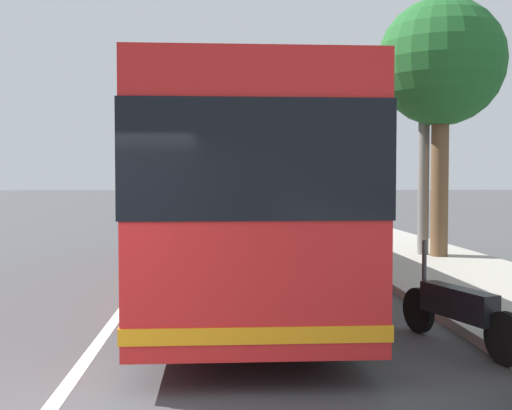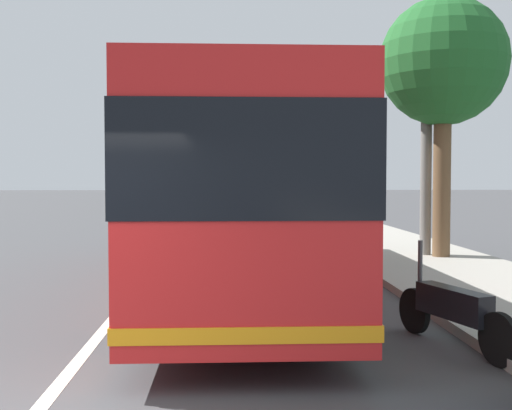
% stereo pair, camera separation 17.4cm
% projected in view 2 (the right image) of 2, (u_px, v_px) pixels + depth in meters
% --- Properties ---
extents(sidewalk_curb, '(110.00, 3.60, 0.14)m').
position_uv_depth(sidewalk_curb, '(435.00, 265.00, 14.33)').
color(sidewalk_curb, '#9E998E').
rests_on(sidewalk_curb, ground).
extents(lane_divider_line, '(110.00, 0.16, 0.01)m').
position_uv_depth(lane_divider_line, '(152.00, 270.00, 14.03)').
color(lane_divider_line, silver).
rests_on(lane_divider_line, ground).
extents(coach_bus, '(11.98, 2.67, 3.28)m').
position_uv_depth(coach_bus, '(237.00, 189.00, 11.69)').
color(coach_bus, red).
rests_on(coach_bus, ground).
extents(motorcycle_nearest_curb, '(2.11, 0.74, 1.25)m').
position_uv_depth(motorcycle_nearest_curb, '(452.00, 310.00, 7.55)').
color(motorcycle_nearest_curb, black).
rests_on(motorcycle_nearest_curb, ground).
extents(car_far_distant, '(4.73, 2.08, 1.52)m').
position_uv_depth(car_far_distant, '(180.00, 199.00, 40.84)').
color(car_far_distant, gold).
rests_on(car_far_distant, ground).
extents(car_oncoming, '(4.42, 2.12, 1.37)m').
position_uv_depth(car_oncoming, '(240.00, 206.00, 32.44)').
color(car_oncoming, black).
rests_on(car_oncoming, ground).
extents(car_side_street, '(4.26, 1.91, 1.39)m').
position_uv_depth(car_side_street, '(177.00, 196.00, 51.15)').
color(car_side_street, silver).
rests_on(car_side_street, ground).
extents(roadside_tree_mid_block, '(3.11, 3.11, 6.47)m').
position_uv_depth(roadside_tree_mid_block, '(443.00, 64.00, 15.22)').
color(roadside_tree_mid_block, brown).
rests_on(roadside_tree_mid_block, ground).
extents(utility_pole, '(0.28, 0.28, 6.01)m').
position_uv_depth(utility_pole, '(426.00, 141.00, 15.67)').
color(utility_pole, slate).
rests_on(utility_pole, ground).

